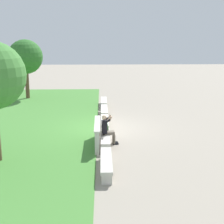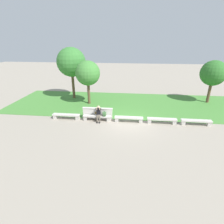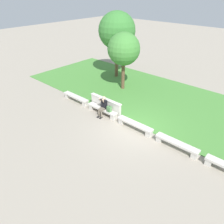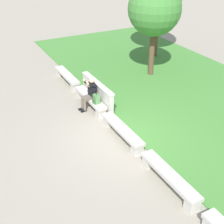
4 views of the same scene
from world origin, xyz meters
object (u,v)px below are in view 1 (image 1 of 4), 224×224
bench_near (105,138)px  tree_left_background (25,57)px  bench_main (106,162)px  person_photographer (107,128)px  bench_mid (105,122)px  bench_far (104,111)px  backpack (106,127)px  bench_end (104,102)px

bench_near → tree_left_background: bearing=27.9°
bench_main → bench_near: size_ratio=1.00×
person_photographer → bench_main: bearing=178.4°
bench_near → tree_left_background: (11.05, 5.85, 2.85)m
tree_left_background → bench_main: bearing=-156.9°
bench_mid → person_photographer: bearing=-178.2°
person_photographer → tree_left_background: bearing=28.5°
bench_main → bench_far: bearing=0.0°
bench_near → backpack: bearing=-2.0°
person_photographer → tree_left_background: tree_left_background is taller
bench_far → bench_end: 2.67m
bench_mid → bench_far: bearing=0.0°
bench_near → bench_far: (5.34, 0.00, 0.00)m
person_photographer → bench_mid: bearing=1.8°
bench_far → person_photographer: 5.20m
bench_main → bench_far: same height
bench_near → bench_far: 5.34m
bench_near → backpack: backpack is taller
person_photographer → tree_left_background: 12.64m
bench_near → bench_mid: bearing=0.0°
person_photographer → bench_near: bearing=153.8°
tree_left_background → bench_far: bearing=-134.3°
bench_main → person_photographer: bearing=-1.6°
bench_main → backpack: backpack is taller
bench_end → backpack: size_ratio=5.45×
bench_mid → tree_left_background: bearing=34.9°
backpack → bench_far: bearing=0.3°
bench_main → bench_end: (10.68, 0.00, 0.00)m
bench_near → bench_mid: 2.67m
bench_end → bench_mid: bearing=180.0°
bench_main → tree_left_background: 15.19m
bench_main → tree_left_background: tree_left_background is taller
bench_near → person_photographer: bearing=-26.2°
bench_mid → bench_far: same height
bench_far → tree_left_background: bearing=45.7°
bench_main → backpack: 3.33m
backpack → tree_left_background: (10.41, 5.87, 2.53)m
bench_main → person_photographer: 2.86m
bench_end → tree_left_background: bearing=62.5°
bench_near → tree_left_background: tree_left_background is taller
bench_far → bench_main: bearing=180.0°
bench_mid → person_photographer: (-2.51, -0.08, 0.43)m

